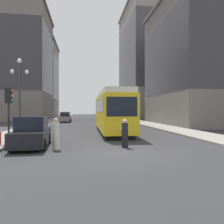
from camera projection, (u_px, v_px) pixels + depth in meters
name	position (u px, v px, depth m)	size (l,w,h in m)	color
ground_plane	(122.00, 152.00, 11.14)	(200.00, 200.00, 0.00)	#303033
sidewalk_left	(57.00, 119.00, 49.67)	(3.23, 120.00, 0.15)	gray
sidewalk_right	(124.00, 119.00, 51.85)	(3.23, 120.00, 0.15)	gray
streetcar	(112.00, 111.00, 21.47)	(2.86, 12.92, 3.89)	black
transit_bus	(118.00, 111.00, 40.19)	(2.91, 12.34, 3.45)	black
parked_car_left_near	(32.00, 133.00, 12.79)	(2.04, 4.36, 1.82)	black
parked_car_left_mid	(65.00, 118.00, 38.32)	(1.98, 4.41, 1.82)	black
pedestrian_crossing_near	(125.00, 134.00, 12.61)	(0.37, 0.37, 1.67)	black
pedestrian_crossing_far	(56.00, 135.00, 11.98)	(0.39, 0.39, 1.76)	beige
traffic_light_near_left	(9.00, 101.00, 13.72)	(0.47, 0.36, 3.44)	#232328
lamp_post_left_near	(20.00, 86.00, 16.85)	(1.41, 0.36, 6.08)	#333338
building_left_corner	(37.00, 79.00, 61.85)	(11.27, 14.96, 21.36)	gray
building_left_midblock	(25.00, 64.00, 47.65)	(10.75, 16.09, 24.13)	slate
building_right_corner	(149.00, 61.00, 57.87)	(13.35, 21.80, 29.72)	gray
building_right_midblock	(212.00, 61.00, 32.68)	(16.57, 17.22, 18.66)	slate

